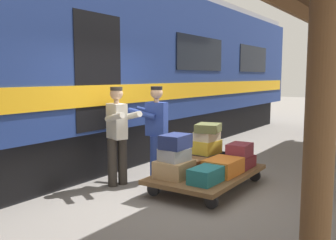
{
  "coord_description": "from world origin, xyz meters",
  "views": [
    {
      "loc": [
        -2.73,
        4.63,
        1.88
      ],
      "look_at": [
        0.73,
        -0.46,
        1.15
      ],
      "focal_mm": 39.41,
      "sensor_mm": 36.0,
      "label": 1
    }
  ],
  "objects_px": {
    "suitcase_maroon_trunk": "(237,162)",
    "porter_by_door": "(118,133)",
    "suitcase_cream_canvas": "(207,136)",
    "suitcase_olive_duffel": "(208,128)",
    "porter_in_overalls": "(156,130)",
    "suitcase_navy_fabric": "(176,142)",
    "suitcase_orange_carryall": "(223,167)",
    "train_car": "(43,67)",
    "suitcase_tan_vintage": "(174,169)",
    "suitcase_black_hardshell": "(208,158)",
    "suitcase_yellow_case": "(207,147)",
    "suitcase_gray_aluminum": "(174,155)",
    "suitcase_teal_softside": "(206,175)",
    "suitcase_burgundy_valise": "(240,150)",
    "luggage_cart": "(207,174)",
    "suitcase_brown_leather": "(193,164)"
  },
  "relations": [
    {
      "from": "suitcase_maroon_trunk",
      "to": "porter_by_door",
      "type": "relative_size",
      "value": 0.34
    },
    {
      "from": "suitcase_yellow_case",
      "to": "suitcase_olive_duffel",
      "type": "height_order",
      "value": "suitcase_olive_duffel"
    },
    {
      "from": "suitcase_teal_softside",
      "to": "suitcase_olive_duffel",
      "type": "relative_size",
      "value": 1.2
    },
    {
      "from": "suitcase_burgundy_valise",
      "to": "suitcase_olive_duffel",
      "type": "height_order",
      "value": "suitcase_olive_duffel"
    },
    {
      "from": "suitcase_maroon_trunk",
      "to": "suitcase_cream_canvas",
      "type": "distance_m",
      "value": 0.72
    },
    {
      "from": "suitcase_burgundy_valise",
      "to": "suitcase_cream_canvas",
      "type": "height_order",
      "value": "suitcase_cream_canvas"
    },
    {
      "from": "suitcase_burgundy_valise",
      "to": "suitcase_yellow_case",
      "type": "relative_size",
      "value": 0.94
    },
    {
      "from": "train_car",
      "to": "suitcase_brown_leather",
      "type": "distance_m",
      "value": 3.47
    },
    {
      "from": "suitcase_teal_softside",
      "to": "suitcase_olive_duffel",
      "type": "height_order",
      "value": "suitcase_olive_duffel"
    },
    {
      "from": "suitcase_gray_aluminum",
      "to": "suitcase_burgundy_valise",
      "type": "bearing_deg",
      "value": -117.11
    },
    {
      "from": "suitcase_maroon_trunk",
      "to": "suitcase_teal_softside",
      "type": "bearing_deg",
      "value": 90.0
    },
    {
      "from": "suitcase_brown_leather",
      "to": "suitcase_yellow_case",
      "type": "xyz_separation_m",
      "value": [
        0.03,
        -0.55,
        0.21
      ]
    },
    {
      "from": "suitcase_teal_softside",
      "to": "suitcase_orange_carryall",
      "type": "bearing_deg",
      "value": -90.0
    },
    {
      "from": "suitcase_maroon_trunk",
      "to": "suitcase_gray_aluminum",
      "type": "distance_m",
      "value": 1.33
    },
    {
      "from": "porter_in_overalls",
      "to": "suitcase_teal_softside",
      "type": "bearing_deg",
      "value": 158.67
    },
    {
      "from": "train_car",
      "to": "suitcase_tan_vintage",
      "type": "bearing_deg",
      "value": -176.5
    },
    {
      "from": "train_car",
      "to": "suitcase_black_hardshell",
      "type": "bearing_deg",
      "value": -155.41
    },
    {
      "from": "suitcase_olive_duffel",
      "to": "porter_in_overalls",
      "type": "xyz_separation_m",
      "value": [
        0.75,
        0.6,
        -0.02
      ]
    },
    {
      "from": "suitcase_navy_fabric",
      "to": "suitcase_orange_carryall",
      "type": "bearing_deg",
      "value": -135.0
    },
    {
      "from": "suitcase_maroon_trunk",
      "to": "luggage_cart",
      "type": "bearing_deg",
      "value": 63.58
    },
    {
      "from": "suitcase_teal_softside",
      "to": "suitcase_black_hardshell",
      "type": "height_order",
      "value": "suitcase_teal_softside"
    },
    {
      "from": "suitcase_orange_carryall",
      "to": "suitcase_teal_softside",
      "type": "xyz_separation_m",
      "value": [
        0.0,
        0.58,
        -0.01
      ]
    },
    {
      "from": "train_car",
      "to": "suitcase_cream_canvas",
      "type": "relative_size",
      "value": 48.3
    },
    {
      "from": "luggage_cart",
      "to": "suitcase_cream_canvas",
      "type": "distance_m",
      "value": 0.83
    },
    {
      "from": "porter_by_door",
      "to": "suitcase_gray_aluminum",
      "type": "bearing_deg",
      "value": -172.26
    },
    {
      "from": "suitcase_maroon_trunk",
      "to": "suitcase_black_hardshell",
      "type": "distance_m",
      "value": 0.58
    },
    {
      "from": "suitcase_olive_duffel",
      "to": "porter_in_overalls",
      "type": "distance_m",
      "value": 0.96
    },
    {
      "from": "suitcase_tan_vintage",
      "to": "suitcase_cream_canvas",
      "type": "distance_m",
      "value": 1.18
    },
    {
      "from": "suitcase_maroon_trunk",
      "to": "suitcase_tan_vintage",
      "type": "xyz_separation_m",
      "value": [
        0.58,
        1.16,
        0.03
      ]
    },
    {
      "from": "suitcase_teal_softside",
      "to": "suitcase_tan_vintage",
      "type": "bearing_deg",
      "value": 0.0
    },
    {
      "from": "suitcase_orange_carryall",
      "to": "suitcase_olive_duffel",
      "type": "relative_size",
      "value": 1.32
    },
    {
      "from": "suitcase_yellow_case",
      "to": "suitcase_navy_fabric",
      "type": "xyz_separation_m",
      "value": [
        -0.04,
        1.12,
        0.27
      ]
    },
    {
      "from": "suitcase_burgundy_valise",
      "to": "porter_in_overalls",
      "type": "relative_size",
      "value": 0.28
    },
    {
      "from": "suitcase_olive_duffel",
      "to": "suitcase_navy_fabric",
      "type": "xyz_separation_m",
      "value": [
        0.0,
        1.09,
        -0.09
      ]
    },
    {
      "from": "suitcase_black_hardshell",
      "to": "suitcase_tan_vintage",
      "type": "bearing_deg",
      "value": 90.0
    },
    {
      "from": "suitcase_gray_aluminum",
      "to": "suitcase_olive_duffel",
      "type": "xyz_separation_m",
      "value": [
        -0.01,
        -1.11,
        0.3
      ]
    },
    {
      "from": "suitcase_maroon_trunk",
      "to": "porter_in_overalls",
      "type": "relative_size",
      "value": 0.34
    },
    {
      "from": "suitcase_gray_aluminum",
      "to": "porter_in_overalls",
      "type": "xyz_separation_m",
      "value": [
        0.74,
        -0.52,
        0.28
      ]
    },
    {
      "from": "suitcase_gray_aluminum",
      "to": "suitcase_cream_canvas",
      "type": "relative_size",
      "value": 0.99
    },
    {
      "from": "luggage_cart",
      "to": "suitcase_yellow_case",
      "type": "bearing_deg",
      "value": -60.3
    },
    {
      "from": "suitcase_maroon_trunk",
      "to": "suitcase_orange_carryall",
      "type": "height_order",
      "value": "suitcase_orange_carryall"
    },
    {
      "from": "train_car",
      "to": "suitcase_black_hardshell",
      "type": "xyz_separation_m",
      "value": [
        -2.93,
        -1.34,
        -1.69
      ]
    },
    {
      "from": "suitcase_maroon_trunk",
      "to": "porter_in_overalls",
      "type": "bearing_deg",
      "value": 26.27
    },
    {
      "from": "train_car",
      "to": "suitcase_orange_carryall",
      "type": "bearing_deg",
      "value": -167.78
    },
    {
      "from": "suitcase_orange_carryall",
      "to": "suitcase_tan_vintage",
      "type": "xyz_separation_m",
      "value": [
        0.58,
        0.58,
        0.01
      ]
    },
    {
      "from": "suitcase_yellow_case",
      "to": "suitcase_gray_aluminum",
      "type": "distance_m",
      "value": 1.14
    },
    {
      "from": "suitcase_cream_canvas",
      "to": "porter_in_overalls",
      "type": "height_order",
      "value": "porter_in_overalls"
    },
    {
      "from": "suitcase_yellow_case",
      "to": "suitcase_cream_canvas",
      "type": "relative_size",
      "value": 1.19
    },
    {
      "from": "train_car",
      "to": "suitcase_cream_canvas",
      "type": "height_order",
      "value": "train_car"
    },
    {
      "from": "suitcase_maroon_trunk",
      "to": "suitcase_orange_carryall",
      "type": "bearing_deg",
      "value": 90.0
    }
  ]
}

